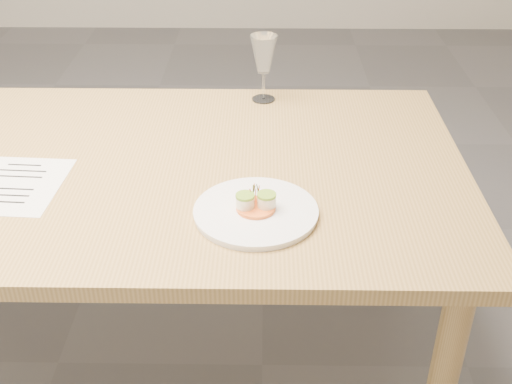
{
  "coord_description": "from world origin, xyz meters",
  "views": [
    {
      "loc": [
        0.67,
        -1.47,
        1.58
      ],
      "look_at": [
        0.65,
        -0.22,
        0.8
      ],
      "focal_mm": 45.0,
      "sensor_mm": 36.0,
      "label": 1
    }
  ],
  "objects_px": {
    "dining_table": "(17,184)",
    "dinner_plate": "(256,211)",
    "recipe_sheet": "(17,185)",
    "wine_glass_3": "(264,56)"
  },
  "relations": [
    {
      "from": "recipe_sheet",
      "to": "wine_glass_3",
      "type": "bearing_deg",
      "value": 44.43
    },
    {
      "from": "dinner_plate",
      "to": "recipe_sheet",
      "type": "distance_m",
      "value": 0.61
    },
    {
      "from": "dining_table",
      "to": "recipe_sheet",
      "type": "relative_size",
      "value": 8.33
    },
    {
      "from": "dining_table",
      "to": "recipe_sheet",
      "type": "distance_m",
      "value": 0.14
    },
    {
      "from": "recipe_sheet",
      "to": "wine_glass_3",
      "type": "height_order",
      "value": "wine_glass_3"
    },
    {
      "from": "wine_glass_3",
      "to": "recipe_sheet",
      "type": "bearing_deg",
      "value": -138.95
    },
    {
      "from": "dining_table",
      "to": "wine_glass_3",
      "type": "distance_m",
      "value": 0.81
    },
    {
      "from": "dinner_plate",
      "to": "wine_glass_3",
      "type": "height_order",
      "value": "wine_glass_3"
    },
    {
      "from": "dining_table",
      "to": "dinner_plate",
      "type": "bearing_deg",
      "value": -20.15
    },
    {
      "from": "recipe_sheet",
      "to": "dining_table",
      "type": "bearing_deg",
      "value": 118.09
    }
  ]
}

